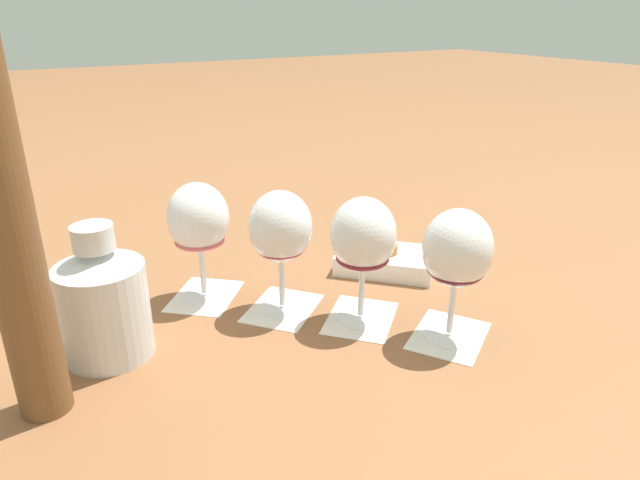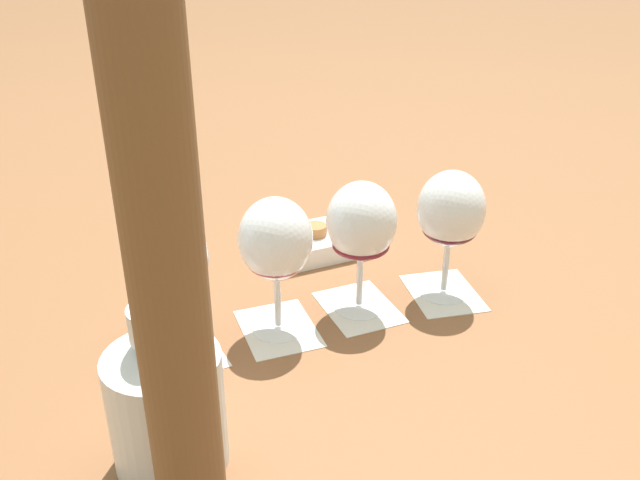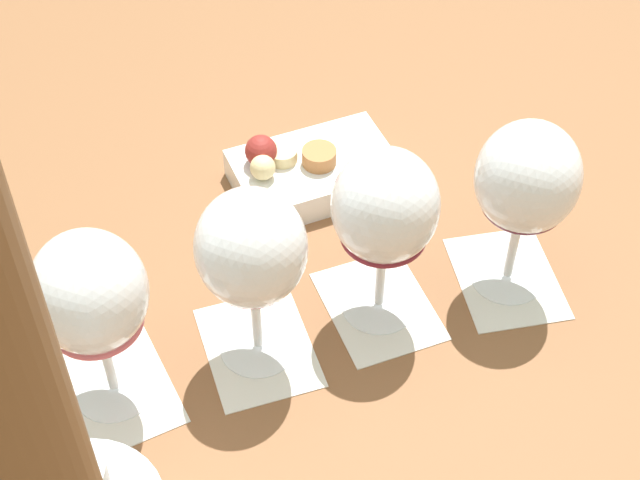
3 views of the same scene
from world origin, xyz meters
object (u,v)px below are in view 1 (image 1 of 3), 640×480
object	(u,v)px
wine_glass_1	(280,232)
ceramic_vase	(103,301)
wine_glass_3	(457,254)
wine_glass_2	(363,240)
wine_glass_0	(198,222)
snack_dish	(383,258)

from	to	relation	value
wine_glass_1	ceramic_vase	xyz separation A→B (m)	(-0.25, 0.01, -0.05)
wine_glass_1	wine_glass_3	xyz separation A→B (m)	(0.16, -0.18, 0.00)
wine_glass_2	wine_glass_0	bearing A→B (deg)	134.04
wine_glass_3	snack_dish	world-z (taller)	wine_glass_3
wine_glass_1	ceramic_vase	distance (m)	0.25
snack_dish	wine_glass_0	bearing A→B (deg)	169.20
wine_glass_2	snack_dish	distance (m)	0.21
wine_glass_0	wine_glass_3	xyz separation A→B (m)	(0.25, -0.28, -0.00)
wine_glass_0	wine_glass_1	size ratio (longest dim) A/B	1.00
wine_glass_1	ceramic_vase	size ratio (longest dim) A/B	1.02
wine_glass_0	snack_dish	xyz separation A→B (m)	(0.30, -0.06, -0.10)
snack_dish	wine_glass_2	bearing A→B (deg)	-136.33
ceramic_vase	snack_dish	xyz separation A→B (m)	(0.46, 0.03, -0.06)
wine_glass_2	wine_glass_3	distance (m)	0.13
wine_glass_0	wine_glass_1	world-z (taller)	same
wine_glass_3	wine_glass_2	bearing A→B (deg)	127.69
wine_glass_2	snack_dish	size ratio (longest dim) A/B	0.97
wine_glass_0	ceramic_vase	distance (m)	0.19
wine_glass_2	wine_glass_3	bearing A→B (deg)	-52.31
wine_glass_0	ceramic_vase	size ratio (longest dim) A/B	1.02
snack_dish	wine_glass_1	bearing A→B (deg)	-169.77
wine_glass_0	wine_glass_2	xyz separation A→B (m)	(0.17, -0.18, -0.00)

